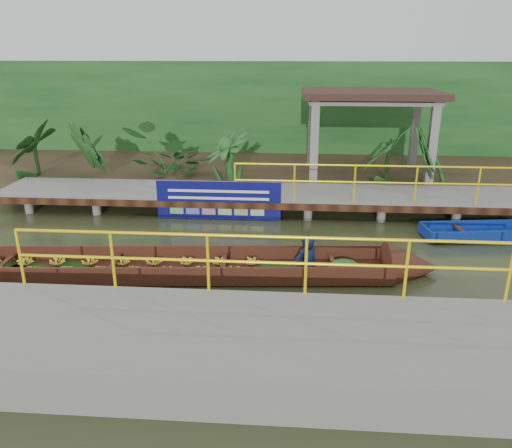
{
  "coord_description": "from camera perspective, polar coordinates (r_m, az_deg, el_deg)",
  "views": [
    {
      "loc": [
        0.55,
        -10.46,
        4.49
      ],
      "look_at": [
        -0.28,
        0.5,
        0.6
      ],
      "focal_mm": 35.0,
      "sensor_mm": 36.0,
      "label": 1
    }
  ],
  "objects": [
    {
      "name": "tropical_plants",
      "position": [
        16.23,
        -3.96,
        8.27
      ],
      "size": [
        14.43,
        1.43,
        1.79
      ],
      "color": "#16441B",
      "rests_on": "ground"
    },
    {
      "name": "foliage_backdrop",
      "position": [
        20.62,
        2.81,
        12.52
      ],
      "size": [
        30.0,
        0.8,
        4.0
      ],
      "primitive_type": "cube",
      "color": "#16441B",
      "rests_on": "ground"
    },
    {
      "name": "moored_blue_boat",
      "position": [
        13.94,
        26.73,
        -0.88
      ],
      "size": [
        3.22,
        1.2,
        0.75
      ],
      "rotation": [
        0.0,
        0.0,
        0.13
      ],
      "color": "navy",
      "rests_on": "ground"
    },
    {
      "name": "far_dock",
      "position": [
        14.46,
        2.04,
        3.37
      ],
      "size": [
        16.0,
        2.06,
        1.66
      ],
      "color": "gray",
      "rests_on": "ground"
    },
    {
      "name": "ground",
      "position": [
        11.39,
        1.2,
        -3.72
      ],
      "size": [
        80.0,
        80.0,
        0.0
      ],
      "primitive_type": "plane",
      "color": "#293018",
      "rests_on": "ground"
    },
    {
      "name": "pavilion",
      "position": [
        17.02,
        12.91,
        13.37
      ],
      "size": [
        4.4,
        3.0,
        3.0
      ],
      "color": "gray",
      "rests_on": "ground"
    },
    {
      "name": "land_strip",
      "position": [
        18.47,
        2.5,
        6.11
      ],
      "size": [
        30.0,
        8.0,
        0.45
      ],
      "primitive_type": "cube",
      "color": "#35291A",
      "rests_on": "ground"
    },
    {
      "name": "near_dock",
      "position": [
        7.55,
        7.24,
        -14.38
      ],
      "size": [
        18.0,
        2.4,
        1.73
      ],
      "color": "gray",
      "rests_on": "ground"
    },
    {
      "name": "blue_banner",
      "position": [
        13.67,
        -4.31,
        2.71
      ],
      "size": [
        3.41,
        0.04,
        1.07
      ],
      "color": "#0C0C61",
      "rests_on": "ground"
    },
    {
      "name": "vendor_boat",
      "position": [
        10.54,
        -8.98,
        -4.73
      ],
      "size": [
        11.38,
        1.98,
        2.09
      ],
      "rotation": [
        0.0,
        0.0,
        0.08
      ],
      "color": "#361B0E",
      "rests_on": "ground"
    }
  ]
}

